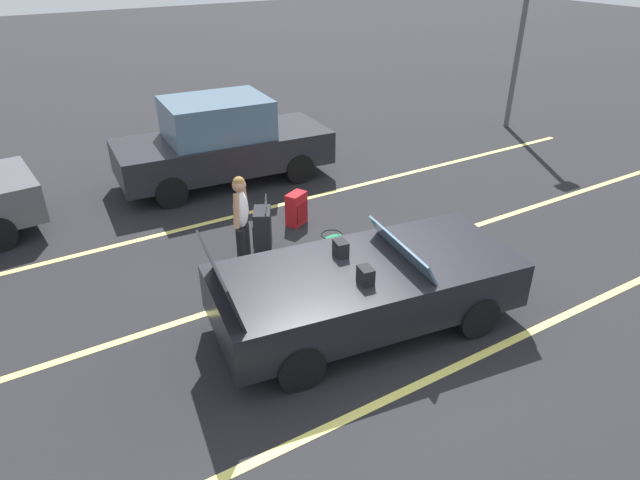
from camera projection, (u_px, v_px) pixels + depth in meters
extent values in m
plane|color=black|center=(364.00, 323.00, 7.81)|extent=(80.00, 80.00, 0.00)
cube|color=#EAE066|center=(427.00, 381.00, 6.79)|extent=(18.00, 0.12, 0.01)
cube|color=#EAE066|center=(315.00, 278.00, 8.82)|extent=(18.00, 0.12, 0.01)
cube|color=#EAE066|center=(244.00, 214.00, 10.84)|extent=(18.00, 0.12, 0.01)
cube|color=black|center=(365.00, 286.00, 7.51)|extent=(4.31, 2.32, 0.64)
cube|color=black|center=(453.00, 271.00, 8.05)|extent=(1.53, 1.84, 0.38)
cube|color=slate|center=(401.00, 248.00, 7.46)|extent=(0.40, 1.56, 0.31)
cube|color=black|center=(341.00, 248.00, 7.53)|extent=(0.19, 0.24, 0.22)
cube|color=black|center=(366.00, 275.00, 6.93)|extent=(0.19, 0.24, 0.22)
cube|color=black|center=(220.00, 279.00, 6.55)|extent=(0.41, 1.51, 0.62)
cylinder|color=black|center=(413.00, 259.00, 8.75)|extent=(0.63, 0.30, 0.60)
cylinder|color=black|center=(477.00, 316.00, 7.44)|extent=(0.63, 0.30, 0.60)
cylinder|color=black|center=(258.00, 295.00, 7.88)|extent=(0.63, 0.30, 0.60)
cylinder|color=black|center=(300.00, 366.00, 6.57)|extent=(0.63, 0.30, 0.60)
cube|color=black|center=(263.00, 230.00, 9.46)|extent=(0.48, 0.56, 0.74)
cube|color=black|center=(254.00, 233.00, 9.48)|extent=(0.20, 0.35, 0.41)
cylinder|color=gray|center=(266.00, 207.00, 9.11)|extent=(0.03, 0.03, 0.24)
cylinder|color=gray|center=(266.00, 200.00, 9.34)|extent=(0.03, 0.03, 0.24)
cylinder|color=black|center=(266.00, 197.00, 9.17)|extent=(0.15, 0.25, 0.03)
sphere|color=black|center=(269.00, 253.00, 9.48)|extent=(0.04, 0.04, 0.04)
sphere|color=black|center=(270.00, 243.00, 9.78)|extent=(0.04, 0.04, 0.04)
cube|color=red|center=(296.00, 209.00, 10.33)|extent=(0.47, 0.39, 0.62)
cube|color=maroon|center=(302.00, 213.00, 10.29)|extent=(0.30, 0.16, 0.34)
sphere|color=black|center=(297.00, 219.00, 10.62)|extent=(0.04, 0.04, 0.04)
sphere|color=black|center=(288.00, 224.00, 10.41)|extent=(0.04, 0.04, 0.04)
ellipsoid|color=#19723F|center=(332.00, 244.00, 9.48)|extent=(0.68, 0.40, 0.30)
torus|color=black|center=(332.00, 235.00, 9.39)|extent=(0.43, 0.43, 0.02)
cylinder|color=black|center=(246.00, 247.00, 8.87)|extent=(0.21, 0.21, 0.82)
cylinder|color=black|center=(242.00, 253.00, 8.70)|extent=(0.21, 0.21, 0.82)
ellipsoid|color=silver|center=(241.00, 209.00, 8.44)|extent=(0.38, 0.39, 0.60)
sphere|color=#A37556|center=(239.00, 185.00, 8.25)|extent=(0.21, 0.21, 0.21)
sphere|color=olive|center=(239.00, 182.00, 8.23)|extent=(0.18, 0.18, 0.18)
cylinder|color=#A37556|center=(245.00, 200.00, 8.58)|extent=(0.19, 0.20, 0.53)
cylinder|color=#A37556|center=(236.00, 211.00, 8.23)|extent=(0.19, 0.20, 0.53)
cube|color=black|center=(224.00, 151.00, 12.02)|extent=(4.62, 2.12, 0.70)
cube|color=slate|center=(217.00, 118.00, 11.62)|extent=(2.21, 1.77, 0.80)
cylinder|color=black|center=(270.00, 146.00, 13.38)|extent=(0.65, 0.27, 0.64)
cylinder|color=black|center=(299.00, 168.00, 12.09)|extent=(0.65, 0.27, 0.64)
cylinder|color=black|center=(153.00, 165.00, 12.28)|extent=(0.65, 0.27, 0.64)
cylinder|color=black|center=(171.00, 192.00, 10.98)|extent=(0.65, 0.27, 0.64)
cylinder|color=#4C4C51|center=(522.00, 29.00, 14.54)|extent=(0.14, 0.14, 5.21)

